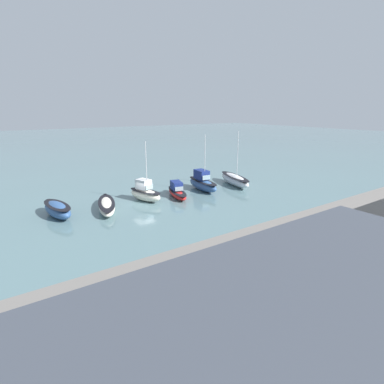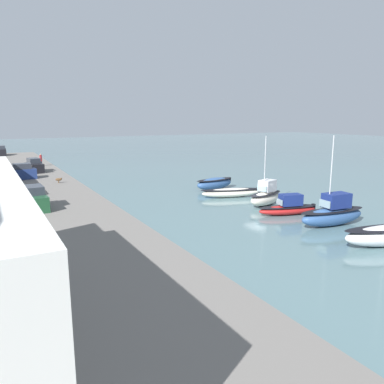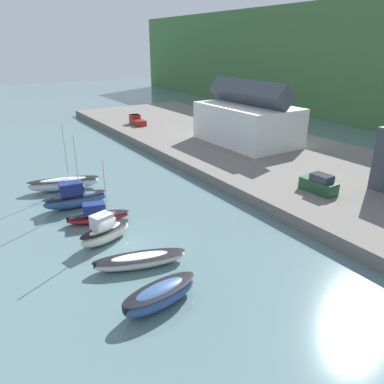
% 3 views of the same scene
% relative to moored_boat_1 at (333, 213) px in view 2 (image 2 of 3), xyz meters
% --- Properties ---
extents(ground_plane, '(320.00, 320.00, 0.00)m').
position_rel_moored_boat_1_xyz_m(ground_plane, '(9.83, 0.76, -1.12)').
color(ground_plane, slate).
extents(moored_boat_1, '(2.60, 7.18, 8.21)m').
position_rel_moored_boat_1_xyz_m(moored_boat_1, '(0.00, 0.00, 0.00)').
color(moored_boat_1, '#33568E').
rests_on(moored_boat_1, ground_plane).
extents(moored_boat_2, '(3.31, 6.59, 2.10)m').
position_rel_moored_boat_1_xyz_m(moored_boat_2, '(4.91, 0.80, -0.38)').
color(moored_boat_2, red).
rests_on(moored_boat_2, ground_plane).
extents(moored_boat_3, '(3.34, 5.62, 7.78)m').
position_rel_moored_boat_1_xyz_m(moored_boat_3, '(9.33, 0.02, -0.05)').
color(moored_boat_3, white).
rests_on(moored_boat_3, ground_plane).
extents(moored_boat_4, '(3.97, 7.89, 1.11)m').
position_rel_moored_boat_1_xyz_m(moored_boat_4, '(14.81, 0.94, -0.53)').
color(moored_boat_4, white).
rests_on(moored_boat_4, ground_plane).
extents(moored_boat_5, '(2.92, 6.24, 1.62)m').
position_rel_moored_boat_1_xyz_m(moored_boat_5, '(20.07, 0.03, -0.27)').
color(moored_boat_5, '#33568E').
rests_on(moored_boat_5, ground_plane).
extents(parked_car_0, '(4.25, 1.93, 2.16)m').
position_rel_moored_boat_1_xyz_m(parked_car_0, '(13.73, 23.65, 1.20)').
color(parked_car_0, '#1E4C2D').
rests_on(parked_car_0, quay_promenade).
extents(parked_car_1, '(1.85, 4.22, 2.16)m').
position_rel_moored_boat_1_xyz_m(parked_car_1, '(33.12, 23.29, 1.20)').
color(parked_car_1, navy).
rests_on(parked_car_1, quay_promenade).
extents(parked_car_2, '(4.27, 1.96, 2.16)m').
position_rel_moored_boat_1_xyz_m(parked_car_2, '(71.12, 23.86, 1.20)').
color(parked_car_2, black).
rests_on(parked_car_2, quay_promenade).
extents(parked_car_3, '(4.42, 2.40, 2.16)m').
position_rel_moored_boat_1_xyz_m(parked_car_3, '(39.41, 20.73, 1.20)').
color(parked_car_3, black).
rests_on(parked_car_3, quay_promenade).
extents(person_on_quay, '(0.40, 0.40, 2.14)m').
position_rel_moored_boat_1_xyz_m(person_on_quay, '(46.90, 18.81, 1.38)').
color(person_on_quay, '#232838').
rests_on(person_on_quay, quay_promenade).
extents(dog_on_quay, '(0.59, 0.87, 0.68)m').
position_rel_moored_boat_1_xyz_m(dog_on_quay, '(27.41, 19.23, 0.74)').
color(dog_on_quay, brown).
rests_on(dog_on_quay, quay_promenade).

